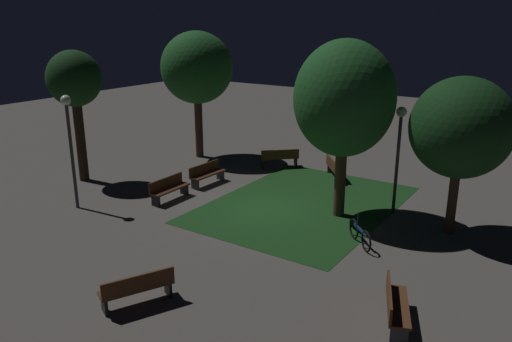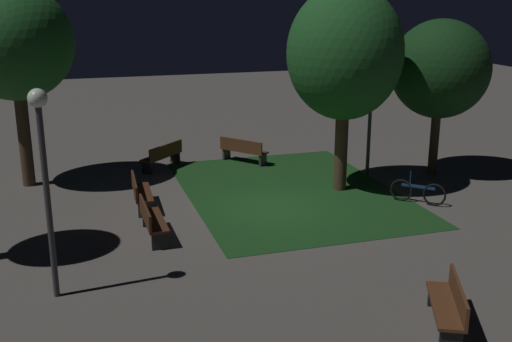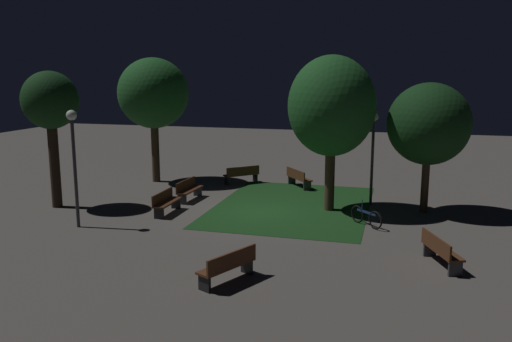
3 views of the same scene
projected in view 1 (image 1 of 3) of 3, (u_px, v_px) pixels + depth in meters
The scene contains 15 objects.
ground_plane at pixel (261, 209), 18.45m from camera, with size 60.00×60.00×0.00m, color #56514C.
grass_lawn at pixel (304, 204), 18.94m from camera, with size 8.56×6.21×0.01m, color #194219.
bench_by_lamp at pixel (207, 173), 21.10m from camera, with size 1.82×0.56×0.88m.
bench_front_left at pixel (169, 188), 19.27m from camera, with size 1.80×0.49×0.88m.
bench_near_trees at pixel (280, 157), 23.49m from camera, with size 1.60×1.62×0.88m.
bench_lawn_edge at pixel (334, 167), 21.91m from camera, with size 1.71×1.49×0.88m.
bench_front_right at pixel (137, 288), 12.17m from camera, with size 1.83×1.22×0.88m.
bench_back_row at pixel (395, 304), 11.46m from camera, with size 1.85×1.11×0.88m.
tree_back_right at pixel (344, 99), 16.70m from camera, with size 3.42×3.42×6.14m.
tree_tall_center at pixel (197, 68), 24.16m from camera, with size 3.48×3.48×6.18m.
tree_near_wall at pixel (461, 128), 15.43m from camera, with size 3.16×3.16×5.10m.
tree_right_canopy at pixel (74, 82), 20.52m from camera, with size 2.22×2.22×5.53m.
lamp_post_near_wall at pixel (69, 132), 17.77m from camera, with size 0.36×0.36×4.19m.
lamp_post_plaza_west at pixel (399, 141), 17.27m from camera, with size 0.36×0.36×3.88m.
bicycle at pixel (360, 234), 15.48m from camera, with size 1.17×1.19×0.93m.
Camera 1 is at (14.42, 9.42, 6.77)m, focal length 35.13 mm.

